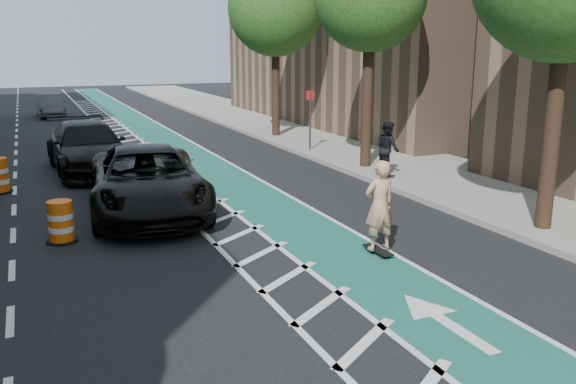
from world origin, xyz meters
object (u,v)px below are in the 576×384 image
skateboarder (379,205)px  suv_far (88,147)px  barrel_a (61,223)px  suv_near (147,181)px

skateboarder → suv_far: (-4.56, 11.26, -0.21)m
barrel_a → suv_near: bearing=37.7°
suv_near → skateboarder: bearing=-48.1°
suv_near → suv_far: size_ratio=1.05×
skateboarder → suv_far: 12.15m
suv_near → barrel_a: bearing=-136.2°
skateboarder → barrel_a: (-5.90, 3.44, -0.60)m
skateboarder → barrel_a: 6.85m
barrel_a → suv_far: bearing=80.3°
suv_near → suv_far: (-0.86, 6.12, -0.00)m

